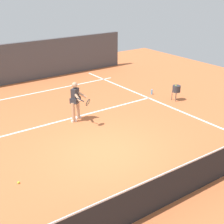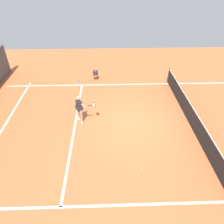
{
  "view_description": "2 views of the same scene",
  "coord_description": "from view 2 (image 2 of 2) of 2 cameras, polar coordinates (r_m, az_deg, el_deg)",
  "views": [
    {
      "loc": [
        5.28,
        7.72,
        5.2
      ],
      "look_at": [
        -0.61,
        -0.51,
        1.04
      ],
      "focal_mm": 52.8,
      "sensor_mm": 36.0,
      "label": 1
    },
    {
      "loc": [
        8.43,
        -1.29,
        7.02
      ],
      "look_at": [
        0.08,
        -1.02,
        0.93
      ],
      "focal_mm": 33.19,
      "sensor_mm": 36.0,
      "label": 2
    }
  ],
  "objects": [
    {
      "name": "sideline_left_marking",
      "position": [
        14.74,
        3.42,
        7.6
      ],
      "size": [
        0.1,
        16.4,
        0.01
      ],
      "primitive_type": "cube",
      "color": "white",
      "rests_on": "ground"
    },
    {
      "name": "court_net",
      "position": [
        11.54,
        21.04,
        -1.07
      ],
      "size": [
        9.6,
        0.08,
        1.07
      ],
      "color": "#4C4C51",
      "rests_on": "ground"
    },
    {
      "name": "tennis_ball_near",
      "position": [
        8.99,
        8.15,
        -15.46
      ],
      "size": [
        0.07,
        0.07,
        0.07
      ],
      "primitive_type": "sphere",
      "color": "#D1E533",
      "rests_on": "ground"
    },
    {
      "name": "sideline_right_marking",
      "position": [
        8.17,
        8.95,
        -23.85
      ],
      "size": [
        0.1,
        16.4,
        0.01
      ],
      "primitive_type": "cube",
      "color": "white",
      "rests_on": "ground"
    },
    {
      "name": "baseline_marking",
      "position": [
        12.23,
        -27.73,
        -3.78
      ],
      "size": [
        9.92,
        0.1,
        0.01
      ],
      "primitive_type": "cube",
      "color": "white",
      "rests_on": "ground"
    },
    {
      "name": "water_bottle",
      "position": [
        15.16,
        -9.26,
        8.54
      ],
      "size": [
        0.07,
        0.07,
        0.24
      ],
      "primitive_type": "cylinder",
      "color": "#4C9EE5",
      "rests_on": "ground"
    },
    {
      "name": "ground_plane",
      "position": [
        11.05,
        5.29,
        -3.53
      ],
      "size": [
        23.92,
        23.92,
        0.0
      ],
      "primitive_type": "plane",
      "color": "#C66638"
    },
    {
      "name": "ball_hopper",
      "position": [
        15.18,
        -4.59,
        10.73
      ],
      "size": [
        0.36,
        0.36,
        0.74
      ],
      "color": "#333338",
      "rests_on": "ground"
    },
    {
      "name": "tennis_player",
      "position": [
        10.92,
        -8.88,
        1.19
      ],
      "size": [
        0.68,
        1.14,
        1.55
      ],
      "color": "tan",
      "rests_on": "ground"
    },
    {
      "name": "service_line_marking",
      "position": [
        11.1,
        -10.21,
        -3.79
      ],
      "size": [
        8.92,
        0.1,
        0.01
      ],
      "primitive_type": "cube",
      "color": "white",
      "rests_on": "ground"
    }
  ]
}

